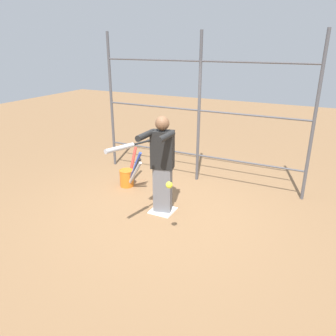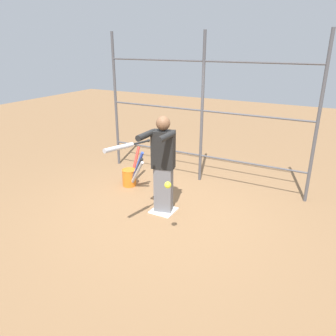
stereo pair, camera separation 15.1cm
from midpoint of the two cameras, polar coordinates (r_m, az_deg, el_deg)
ground_plane at (r=5.81m, az=-1.66°, el=-7.49°), size 24.00×24.00×0.00m
home_plate at (r=5.80m, az=-1.66°, el=-7.40°), size 0.40×0.40×0.02m
fence_backstop at (r=6.68m, az=4.77°, el=9.96°), size 4.33×0.06×2.99m
batter at (r=5.42m, az=-1.84°, el=0.94°), size 0.42×0.64×1.69m
baseball_bat_swinging at (r=4.53m, az=-8.68°, el=3.61°), size 0.21×0.88×0.11m
softball_in_flight at (r=4.49m, az=-0.76°, el=-2.98°), size 0.10×0.10×0.10m
bat_bucket at (r=6.72m, az=-7.51°, el=-1.34°), size 0.66×0.75×0.82m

